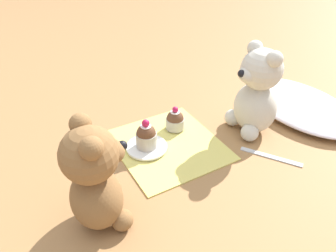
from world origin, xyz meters
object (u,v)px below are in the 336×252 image
teddy_bear_cream (256,93)px  teddy_bear_tan (95,179)px  cupcake_near_cream_bear (175,120)px  saucer_plate (147,147)px  teaspoon (271,156)px  cupcake_near_tan_bear (146,136)px

teddy_bear_cream → teddy_bear_tan: 0.43m
cupcake_near_cream_bear → saucer_plate: cupcake_near_cream_bear is taller
teddy_bear_cream → teaspoon: (0.11, -0.03, -0.10)m
teddy_bear_tan → teaspoon: teddy_bear_tan is taller
teddy_bear_cream → teddy_bear_tan: (0.08, -0.42, -0.00)m
cupcake_near_cream_bear → teaspoon: bearing=33.8°
cupcake_near_tan_bear → teddy_bear_tan: bearing=-49.3°
cupcake_near_cream_bear → cupcake_near_tan_bear: bearing=-69.6°
saucer_plate → teaspoon: 0.28m
teddy_bear_tan → cupcake_near_tan_bear: teddy_bear_tan is taller
teddy_bear_cream → teaspoon: bearing=-12.0°
teddy_bear_cream → cupcake_near_tan_bear: 0.28m
teddy_bear_cream → saucer_plate: 0.28m
cupcake_near_cream_bear → teddy_bear_tan: bearing=-55.9°
teddy_bear_cream → cupcake_near_cream_bear: (-0.09, -0.17, -0.07)m
saucer_plate → cupcake_near_tan_bear: 0.03m
teddy_bear_cream → cupcake_near_cream_bear: bearing=-112.9°
cupcake_near_cream_bear → saucer_plate: (0.04, -0.10, -0.02)m
cupcake_near_cream_bear → saucer_plate: size_ratio=0.65×
cupcake_near_cream_bear → saucer_plate: 0.10m
teddy_bear_tan → cupcake_near_tan_bear: (-0.14, 0.16, -0.06)m
teddy_bear_cream → teddy_bear_tan: size_ratio=1.05×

